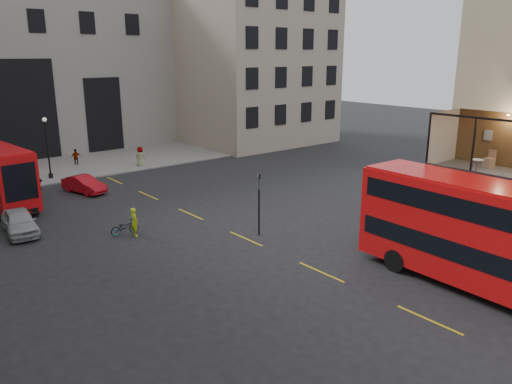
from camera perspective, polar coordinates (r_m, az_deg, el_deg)
ground at (r=23.74m, az=21.76°, el=-11.90°), size 140.00×140.00×0.00m
gateway at (r=59.17m, az=-26.67°, el=12.91°), size 35.00×10.60×18.00m
building_right at (r=63.01m, az=-1.44°, el=15.48°), size 16.60×18.60×20.00m
pavement_far at (r=50.34m, az=-23.78°, el=2.27°), size 40.00×12.00×0.12m
traffic_light_near at (r=29.20m, az=0.34°, el=-0.49°), size 0.16×0.20×3.80m
street_lamp_b at (r=46.11m, az=-22.67°, el=4.25°), size 0.36×0.36×5.33m
bus_near at (r=24.32m, az=25.53°, el=-4.43°), size 3.22×12.67×5.03m
car_a at (r=33.17m, az=-25.41°, el=-3.12°), size 2.18×4.46×1.47m
car_b at (r=41.04m, az=-19.06°, el=0.83°), size 2.42×4.23×1.32m
car_c at (r=38.21m, az=-25.68°, el=-0.71°), size 2.71×5.66×1.59m
bicycle at (r=30.97m, az=-14.78°, el=-3.90°), size 1.74×0.68×0.90m
cyclist at (r=30.45m, az=-13.74°, el=-3.33°), size 0.47×0.67×1.74m
pedestrian_b at (r=40.61m, az=-23.51°, el=0.38°), size 1.01×1.13×1.52m
pedestrian_c at (r=51.14m, az=-19.88°, el=3.73°), size 0.97×0.43×1.64m
pedestrian_d at (r=48.81m, az=-13.09°, el=3.93°), size 1.03×1.14×1.96m
cafe_table_far at (r=27.72m, az=23.93°, el=2.94°), size 0.58×0.58×0.72m
cafe_chair_d at (r=29.55m, az=25.09°, el=3.13°), size 0.53×0.53×0.93m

